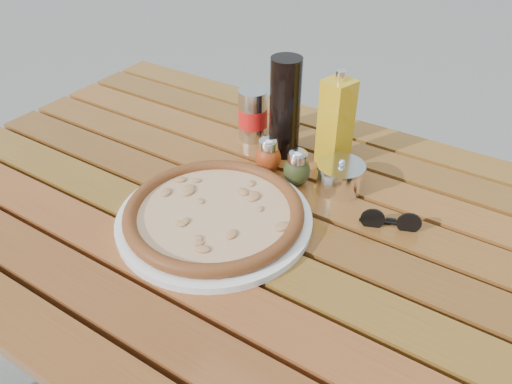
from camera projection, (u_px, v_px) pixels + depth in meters
The scene contains 10 objects.
table at pixel (251, 240), 1.00m from camera, with size 1.40×0.90×0.75m.
plate at pixel (215, 219), 0.92m from camera, with size 0.36×0.36×0.01m, color white.
pizza at pixel (214, 212), 0.91m from camera, with size 0.43×0.43×0.03m.
pepper_shaker at pixel (268, 155), 1.04m from camera, with size 0.06×0.06×0.08m.
oregano_shaker at pixel (297, 168), 1.00m from camera, with size 0.06×0.06×0.08m.
dark_bottle at pixel (285, 108), 1.06m from camera, with size 0.07×0.07×0.22m, color black.
soda_can at pixel (253, 115), 1.14m from camera, with size 0.09×0.09×0.12m.
olive_oil_cruet at pixel (336, 123), 1.03m from camera, with size 0.07×0.07×0.21m.
parmesan_tin at pixel (340, 177), 0.99m from camera, with size 0.10×0.10×0.07m.
sunglasses at pixel (390, 221), 0.90m from camera, with size 0.11×0.06×0.04m.
Camera 1 is at (0.41, -0.62, 1.34)m, focal length 35.00 mm.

